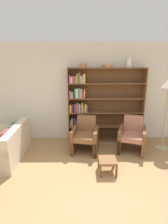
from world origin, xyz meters
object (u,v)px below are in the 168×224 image
object	(u,v)px
armchair_leather	(85,136)
armchair_cushioned	(132,136)
couch	(7,146)
footstool	(107,162)
bowl_slate	(83,65)
bookshelf	(98,106)
bowl_cream	(107,66)
vase_tall	(129,63)

from	to	relation	value
armchair_leather	armchair_cushioned	bearing A→B (deg)	-169.73
couch	footstool	size ratio (longest dim) A/B	4.50
bowl_slate	armchair_leather	xyz separation A→B (m)	(0.04, -0.65, -1.74)
armchair_cushioned	bookshelf	bearing A→B (deg)	-20.29
bowl_slate	couch	bearing A→B (deg)	-151.79
footstool	armchair_cushioned	bearing A→B (deg)	51.59
bowl_cream	armchair_leather	xyz separation A→B (m)	(-0.59, -0.65, -1.73)
bookshelf	armchair_leather	world-z (taller)	bookshelf
bowl_cream	footstool	bearing A→B (deg)	-95.63
bowl_slate	footstool	bearing A→B (deg)	-73.64
armchair_cushioned	footstool	bearing A→B (deg)	70.55
bookshelf	footstool	world-z (taller)	bookshelf
armchair_cushioned	vase_tall	bearing A→B (deg)	-67.90
bookshelf	armchair_leather	size ratio (longest dim) A/B	2.41
vase_tall	armchair_leather	bearing A→B (deg)	-150.55
bookshelf	footstool	distance (m)	1.80
bowl_slate	couch	distance (m)	2.78
vase_tall	armchair_cushioned	bearing A→B (deg)	-86.86
bookshelf	footstool	size ratio (longest dim) A/B	5.91
couch	armchair_cushioned	distance (m)	3.08
vase_tall	bowl_slate	bearing A→B (deg)	180.00
vase_tall	footstool	size ratio (longest dim) A/B	0.73
bowl_slate	armchair_cushioned	size ratio (longest dim) A/B	0.20
vase_tall	footstool	distance (m)	2.63
bookshelf	armchair_cushioned	distance (m)	1.23
bookshelf	armchair_cushioned	bearing A→B (deg)	-39.24
bowl_cream	armchair_cushioned	distance (m)	1.94
armchair_leather	couch	bearing A→B (deg)	20.30
bowl_cream	couch	size ratio (longest dim) A/B	0.18
armchair_leather	armchair_cushioned	world-z (taller)	same
bowl_slate	bowl_cream	world-z (taller)	bowl_slate
bowl_cream	couch	xyz separation A→B (m)	(-2.46, -0.98, -1.84)
couch	footstool	bearing A→B (deg)	-107.54
armchair_leather	armchair_cushioned	size ratio (longest dim) A/B	1.00
armchair_leather	footstool	size ratio (longest dim) A/B	2.46
bookshelf	bowl_slate	size ratio (longest dim) A/B	12.07
bowl_cream	armchair_leather	distance (m)	1.94
couch	armchair_cushioned	world-z (taller)	armchair_cushioned
bookshelf	footstool	bearing A→B (deg)	-87.83
vase_tall	armchair_leather	world-z (taller)	vase_tall
bookshelf	armchair_cushioned	size ratio (longest dim) A/B	2.41
couch	footstool	distance (m)	2.39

